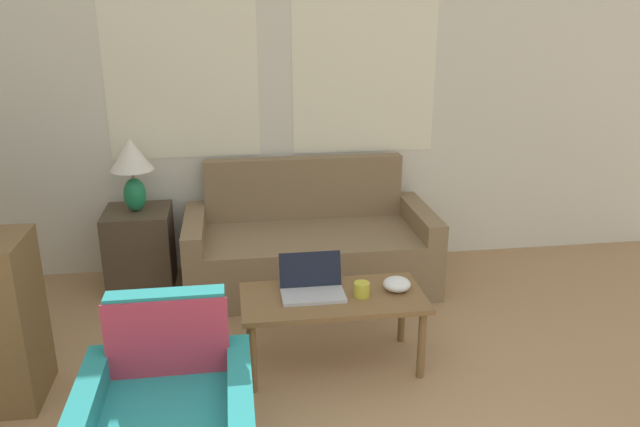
# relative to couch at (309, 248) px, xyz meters

# --- Properties ---
(wall_back) EXTENTS (6.42, 0.06, 2.60)m
(wall_back) POSITION_rel_couch_xyz_m (-0.11, 0.43, 1.04)
(wall_back) COLOR silver
(wall_back) RESTS_ON ground_plane
(couch) EXTENTS (1.79, 0.84, 0.89)m
(couch) POSITION_rel_couch_xyz_m (0.00, 0.00, 0.00)
(couch) COLOR #846B4C
(couch) RESTS_ON ground_plane
(side_table) EXTENTS (0.46, 0.46, 0.59)m
(side_table) POSITION_rel_couch_xyz_m (-1.23, 0.10, 0.03)
(side_table) COLOR #4C3D2D
(side_table) RESTS_ON ground_plane
(table_lamp) EXTENTS (0.30, 0.30, 0.52)m
(table_lamp) POSITION_rel_couch_xyz_m (-1.23, 0.10, 0.67)
(table_lamp) COLOR #1E8451
(table_lamp) RESTS_ON side_table
(coffee_table) EXTENTS (1.04, 0.51, 0.44)m
(coffee_table) POSITION_rel_couch_xyz_m (-0.01, -1.15, 0.12)
(coffee_table) COLOR brown
(coffee_table) RESTS_ON ground_plane
(laptop) EXTENTS (0.36, 0.26, 0.21)m
(laptop) POSITION_rel_couch_xyz_m (-0.12, -1.11, 0.22)
(laptop) COLOR #B7B7BC
(laptop) RESTS_ON coffee_table
(cup_navy) EXTENTS (0.09, 0.09, 0.08)m
(cup_navy) POSITION_rel_couch_xyz_m (0.15, -1.18, 0.21)
(cup_navy) COLOR gold
(cup_navy) RESTS_ON coffee_table
(snack_bowl) EXTENTS (0.16, 0.16, 0.08)m
(snack_bowl) POSITION_rel_couch_xyz_m (0.36, -1.14, 0.21)
(snack_bowl) COLOR white
(snack_bowl) RESTS_ON coffee_table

